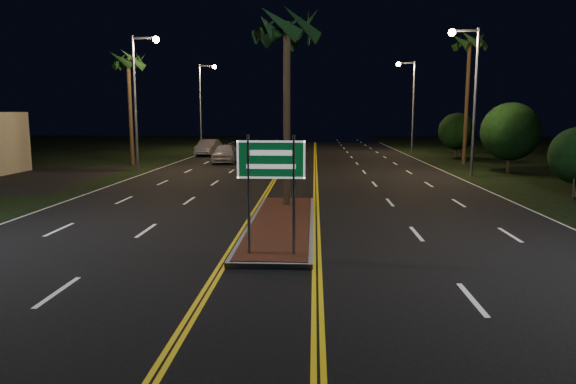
# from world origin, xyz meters

# --- Properties ---
(ground) EXTENTS (120.00, 120.00, 0.00)m
(ground) POSITION_xyz_m (0.00, 0.00, 0.00)
(ground) COLOR black
(ground) RESTS_ON ground
(median_island) EXTENTS (2.25, 10.25, 0.17)m
(median_island) POSITION_xyz_m (0.00, 7.00, 0.08)
(median_island) COLOR gray
(median_island) RESTS_ON ground
(highway_sign) EXTENTS (1.80, 0.08, 3.20)m
(highway_sign) POSITION_xyz_m (0.00, 2.80, 2.40)
(highway_sign) COLOR gray
(highway_sign) RESTS_ON ground
(streetlight_left_mid) EXTENTS (1.91, 0.44, 9.00)m
(streetlight_left_mid) POSITION_xyz_m (-10.61, 24.00, 5.66)
(streetlight_left_mid) COLOR gray
(streetlight_left_mid) RESTS_ON ground
(streetlight_left_far) EXTENTS (1.91, 0.44, 9.00)m
(streetlight_left_far) POSITION_xyz_m (-10.61, 44.00, 5.66)
(streetlight_left_far) COLOR gray
(streetlight_left_far) RESTS_ON ground
(streetlight_right_mid) EXTENTS (1.91, 0.44, 9.00)m
(streetlight_right_mid) POSITION_xyz_m (10.61, 22.00, 5.66)
(streetlight_right_mid) COLOR gray
(streetlight_right_mid) RESTS_ON ground
(streetlight_right_far) EXTENTS (1.91, 0.44, 9.00)m
(streetlight_right_far) POSITION_xyz_m (10.61, 42.00, 5.66)
(streetlight_right_far) COLOR gray
(streetlight_right_far) RESTS_ON ground
(palm_median) EXTENTS (2.40, 2.40, 8.30)m
(palm_median) POSITION_xyz_m (0.00, 10.50, 7.28)
(palm_median) COLOR #382819
(palm_median) RESTS_ON ground
(palm_left_far) EXTENTS (2.40, 2.40, 8.80)m
(palm_left_far) POSITION_xyz_m (-12.80, 28.00, 7.75)
(palm_left_far) COLOR #382819
(palm_left_far) RESTS_ON ground
(palm_right_far) EXTENTS (2.40, 2.40, 10.30)m
(palm_right_far) POSITION_xyz_m (12.80, 30.00, 9.14)
(palm_right_far) COLOR #382819
(palm_right_far) RESTS_ON ground
(shrub_mid) EXTENTS (3.78, 3.78, 4.62)m
(shrub_mid) POSITION_xyz_m (14.00, 24.00, 2.73)
(shrub_mid) COLOR #382819
(shrub_mid) RESTS_ON ground
(shrub_far) EXTENTS (3.24, 3.24, 3.96)m
(shrub_far) POSITION_xyz_m (13.80, 36.00, 2.34)
(shrub_far) COLOR #382819
(shrub_far) RESTS_ON ground
(car_near) EXTENTS (2.53, 5.45, 1.79)m
(car_near) POSITION_xyz_m (-6.03, 30.28, 0.89)
(car_near) COLOR #B7B7BD
(car_near) RESTS_ON ground
(car_far) EXTENTS (2.49, 5.26, 1.71)m
(car_far) POSITION_xyz_m (-8.93, 37.67, 0.86)
(car_far) COLOR #ADAEB7
(car_far) RESTS_ON ground
(warning_sign) EXTENTS (1.17, 0.21, 2.81)m
(warning_sign) POSITION_xyz_m (13.00, 13.26, 1.86)
(warning_sign) COLOR gray
(warning_sign) RESTS_ON ground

